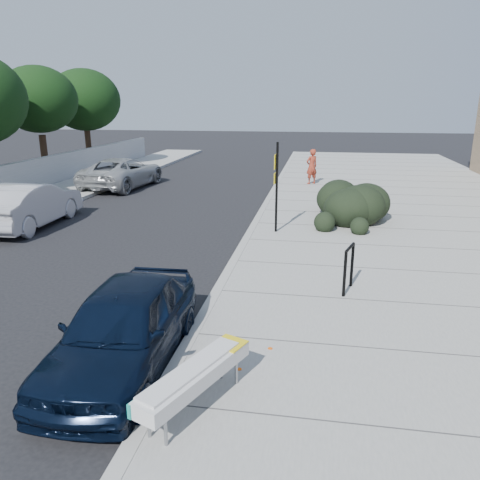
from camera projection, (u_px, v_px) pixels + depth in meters
The scene contains 14 objects.
ground at pixel (217, 297), 10.16m from camera, with size 120.00×120.00×0.00m, color black.
sidewalk_near at pixel (436, 241), 13.97m from camera, with size 11.20×50.00×0.15m, color gray.
curb_near at pixel (251, 232), 14.86m from camera, with size 0.22×50.00×0.17m, color #9E9E99.
curb_far at pixel (22, 222), 16.14m from camera, with size 0.22×50.00×0.17m, color #9E9E99.
tree_far_e at pixel (38, 100), 24.22m from camera, with size 4.00×4.00×5.90m.
tree_far_f at pixel (84, 100), 28.94m from camera, with size 4.40×4.40×6.07m.
bench at pixel (196, 376), 6.09m from camera, with size 1.17×1.98×0.60m.
bike_rack at pixel (349, 264), 9.91m from camera, with size 0.25×0.67×1.01m.
sign_post at pixel (276, 182), 14.28m from camera, with size 0.12×0.32×2.77m.
hedge at pixel (351, 199), 16.02m from camera, with size 1.93×3.86×1.45m, color black.
sedan_navy at pixel (124, 327), 7.30m from camera, with size 1.62×4.02×1.37m, color black.
wagon_silver at pixel (30, 205), 15.72m from camera, with size 1.59×4.55×1.50m, color #B9B9BE.
suv_silver at pixel (123, 173), 23.05m from camera, with size 2.43×5.26×1.46m, color #A1A4A6.
pedestrian at pixel (312, 167), 23.09m from camera, with size 0.62×0.41×1.71m, color maroon.
Camera 1 is at (2.06, -9.18, 4.06)m, focal length 35.00 mm.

